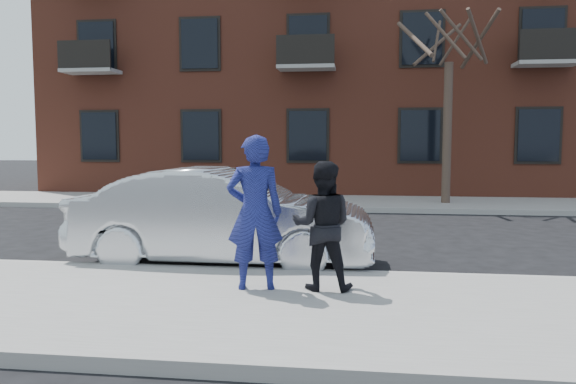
# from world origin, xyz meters

# --- Properties ---
(ground) EXTENTS (100.00, 100.00, 0.00)m
(ground) POSITION_xyz_m (0.00, 0.00, 0.00)
(ground) COLOR black
(ground) RESTS_ON ground
(near_sidewalk) EXTENTS (50.00, 3.50, 0.15)m
(near_sidewalk) POSITION_xyz_m (0.00, -0.25, 0.07)
(near_sidewalk) COLOR gray
(near_sidewalk) RESTS_ON ground
(near_curb) EXTENTS (50.00, 0.10, 0.15)m
(near_curb) POSITION_xyz_m (0.00, 1.55, 0.07)
(near_curb) COLOR #999691
(near_curb) RESTS_ON ground
(far_sidewalk) EXTENTS (50.00, 3.50, 0.15)m
(far_sidewalk) POSITION_xyz_m (0.00, 11.25, 0.07)
(far_sidewalk) COLOR gray
(far_sidewalk) RESTS_ON ground
(far_curb) EXTENTS (50.00, 0.10, 0.15)m
(far_curb) POSITION_xyz_m (0.00, 9.45, 0.07)
(far_curb) COLOR #999691
(far_curb) RESTS_ON ground
(apartment_building) EXTENTS (24.30, 10.30, 12.30)m
(apartment_building) POSITION_xyz_m (2.00, 18.00, 6.16)
(apartment_building) COLOR brown
(apartment_building) RESTS_ON ground
(street_tree) EXTENTS (3.60, 3.60, 6.80)m
(street_tree) POSITION_xyz_m (4.50, 11.00, 5.52)
(street_tree) COLOR #3C2C23
(street_tree) RESTS_ON far_sidewalk
(silver_sedan) EXTENTS (4.77, 1.67, 1.57)m
(silver_sedan) POSITION_xyz_m (-0.22, 2.30, 0.79)
(silver_sedan) COLOR #B7BABF
(silver_sedan) RESTS_ON ground
(man_hoodie) EXTENTS (0.78, 0.59, 1.93)m
(man_hoodie) POSITION_xyz_m (0.64, 0.41, 1.12)
(man_hoodie) COLOR navy
(man_hoodie) RESTS_ON near_sidewalk
(man_peacoat) EXTENTS (0.79, 0.62, 1.61)m
(man_peacoat) POSITION_xyz_m (1.48, 0.50, 0.95)
(man_peacoat) COLOR black
(man_peacoat) RESTS_ON near_sidewalk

